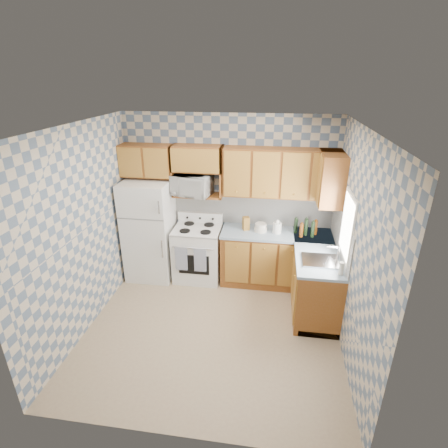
{
  "coord_description": "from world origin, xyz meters",
  "views": [
    {
      "loc": [
        0.72,
        -3.8,
        3.24
      ],
      "look_at": [
        0.05,
        0.75,
        1.25
      ],
      "focal_mm": 28.0,
      "sensor_mm": 36.0,
      "label": 1
    }
  ],
  "objects_px": {
    "stove_body": "(198,254)",
    "microwave": "(192,185)",
    "refrigerator": "(150,230)",
    "electric_kettle": "(277,228)"
  },
  "relations": [
    {
      "from": "electric_kettle",
      "to": "refrigerator",
      "type": "bearing_deg",
      "value": -179.28
    },
    {
      "from": "refrigerator",
      "to": "electric_kettle",
      "type": "bearing_deg",
      "value": 0.72
    },
    {
      "from": "stove_body",
      "to": "microwave",
      "type": "xyz_separation_m",
      "value": [
        -0.09,
        0.11,
        1.17
      ]
    },
    {
      "from": "microwave",
      "to": "electric_kettle",
      "type": "bearing_deg",
      "value": 7.25
    },
    {
      "from": "stove_body",
      "to": "electric_kettle",
      "type": "height_order",
      "value": "electric_kettle"
    },
    {
      "from": "stove_body",
      "to": "microwave",
      "type": "bearing_deg",
      "value": 128.12
    },
    {
      "from": "microwave",
      "to": "electric_kettle",
      "type": "relative_size",
      "value": 3.48
    },
    {
      "from": "refrigerator",
      "to": "stove_body",
      "type": "xyz_separation_m",
      "value": [
        0.8,
        0.03,
        -0.39
      ]
    },
    {
      "from": "stove_body",
      "to": "refrigerator",
      "type": "bearing_deg",
      "value": -178.22
    },
    {
      "from": "microwave",
      "to": "electric_kettle",
      "type": "xyz_separation_m",
      "value": [
        1.38,
        -0.11,
        -0.61
      ]
    }
  ]
}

